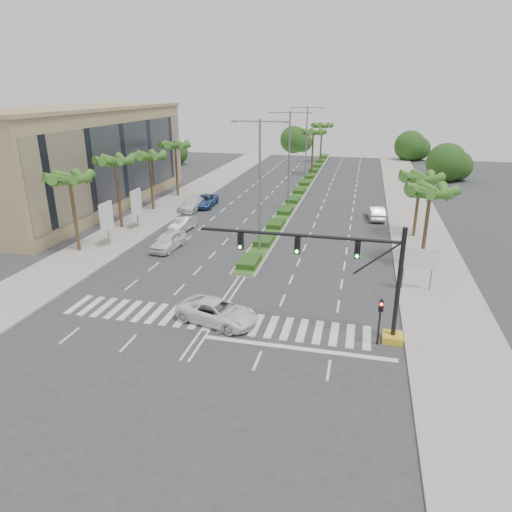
{
  "coord_description": "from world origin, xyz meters",
  "views": [
    {
      "loc": [
        9.03,
        -25.51,
        14.43
      ],
      "look_at": [
        1.86,
        4.71,
        3.0
      ],
      "focal_mm": 32.0,
      "sensor_mm": 36.0,
      "label": 1
    }
  ],
  "objects_px": {
    "car_crossing": "(217,312)",
    "car_right": "(376,213)",
    "car_parked_a": "(168,241)",
    "car_parked_c": "(205,201)",
    "car_parked_b": "(183,224)",
    "car_parked_d": "(192,204)"
  },
  "relations": [
    {
      "from": "car_parked_b",
      "to": "car_parked_d",
      "type": "relative_size",
      "value": 0.81
    },
    {
      "from": "car_crossing",
      "to": "car_parked_c",
      "type": "bearing_deg",
      "value": 36.09
    },
    {
      "from": "car_parked_a",
      "to": "car_right",
      "type": "height_order",
      "value": "car_parked_a"
    },
    {
      "from": "car_parked_b",
      "to": "car_right",
      "type": "xyz_separation_m",
      "value": [
        20.28,
        9.57,
        0.07
      ]
    },
    {
      "from": "car_parked_b",
      "to": "car_parked_d",
      "type": "height_order",
      "value": "car_parked_d"
    },
    {
      "from": "car_parked_c",
      "to": "car_crossing",
      "type": "bearing_deg",
      "value": -72.88
    },
    {
      "from": "car_crossing",
      "to": "car_right",
      "type": "bearing_deg",
      "value": -4.72
    },
    {
      "from": "car_parked_b",
      "to": "car_crossing",
      "type": "bearing_deg",
      "value": -56.17
    },
    {
      "from": "car_parked_a",
      "to": "car_parked_d",
      "type": "xyz_separation_m",
      "value": [
        -3.18,
        14.59,
        -0.03
      ]
    },
    {
      "from": "car_parked_c",
      "to": "car_right",
      "type": "bearing_deg",
      "value": -6.78
    },
    {
      "from": "car_right",
      "to": "car_crossing",
      "type": "bearing_deg",
      "value": 63.12
    },
    {
      "from": "car_parked_a",
      "to": "car_crossing",
      "type": "xyz_separation_m",
      "value": [
        9.04,
        -12.8,
        -0.06
      ]
    },
    {
      "from": "car_parked_b",
      "to": "car_parked_c",
      "type": "height_order",
      "value": "car_parked_c"
    },
    {
      "from": "car_parked_c",
      "to": "car_right",
      "type": "distance_m",
      "value": 21.57
    },
    {
      "from": "car_crossing",
      "to": "car_right",
      "type": "xyz_separation_m",
      "value": [
        10.31,
        28.36,
        0.03
      ]
    },
    {
      "from": "car_crossing",
      "to": "car_right",
      "type": "relative_size",
      "value": 1.14
    },
    {
      "from": "car_parked_a",
      "to": "car_parked_c",
      "type": "bearing_deg",
      "value": 101.5
    },
    {
      "from": "car_parked_a",
      "to": "car_right",
      "type": "bearing_deg",
      "value": 42.83
    },
    {
      "from": "car_parked_b",
      "to": "car_right",
      "type": "height_order",
      "value": "car_right"
    },
    {
      "from": "car_parked_a",
      "to": "car_parked_c",
      "type": "relative_size",
      "value": 0.88
    },
    {
      "from": "car_parked_b",
      "to": "car_right",
      "type": "distance_m",
      "value": 22.42
    },
    {
      "from": "car_parked_a",
      "to": "car_right",
      "type": "distance_m",
      "value": 24.82
    }
  ]
}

